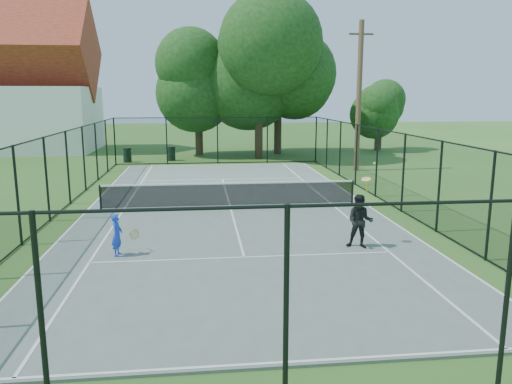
{
  "coord_description": "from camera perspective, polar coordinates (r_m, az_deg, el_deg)",
  "views": [
    {
      "loc": [
        -1.13,
        -19.36,
        4.43
      ],
      "look_at": [
        0.71,
        -3.0,
        1.2
      ],
      "focal_mm": 35.0,
      "sensor_mm": 36.0,
      "label": 1
    }
  ],
  "objects": [
    {
      "name": "ground",
      "position": [
        19.89,
        -2.99,
        -1.78
      ],
      "size": [
        120.0,
        120.0,
        0.0
      ],
      "primitive_type": "plane",
      "color": "#346121"
    },
    {
      "name": "tennis_court",
      "position": [
        19.88,
        -2.99,
        -1.7
      ],
      "size": [
        11.0,
        24.0,
        0.06
      ],
      "primitive_type": "cube",
      "color": "slate",
      "rests_on": "ground"
    },
    {
      "name": "tennis_net",
      "position": [
        19.77,
        -3.01,
        -0.15
      ],
      "size": [
        10.08,
        0.08,
        0.95
      ],
      "color": "black",
      "rests_on": "tennis_court"
    },
    {
      "name": "fence",
      "position": [
        19.61,
        -3.03,
        2.49
      ],
      "size": [
        13.1,
        26.1,
        3.0
      ],
      "color": "black",
      "rests_on": "ground"
    },
    {
      "name": "tree_near_left",
      "position": [
        37.15,
        -6.65,
        11.89
      ],
      "size": [
        6.22,
        6.22,
        8.12
      ],
      "color": "#332114",
      "rests_on": "ground"
    },
    {
      "name": "tree_near_mid",
      "position": [
        35.07,
        0.32,
        13.48
      ],
      "size": [
        7.3,
        7.3,
        9.55
      ],
      "color": "#332114",
      "rests_on": "ground"
    },
    {
      "name": "tree_near_right",
      "position": [
        37.8,
        2.55,
        12.84
      ],
      "size": [
        6.37,
        6.37,
        8.79
      ],
      "color": "#332114",
      "rests_on": "ground"
    },
    {
      "name": "tree_far_right",
      "position": [
        41.29,
        13.92,
        9.04
      ],
      "size": [
        3.89,
        3.89,
        5.14
      ],
      "color": "#332114",
      "rests_on": "ground"
    },
    {
      "name": "trash_bin_left",
      "position": [
        34.17,
        -14.5,
        4.12
      ],
      "size": [
        0.58,
        0.58,
        0.96
      ],
      "color": "black",
      "rests_on": "ground"
    },
    {
      "name": "trash_bin_right",
      "position": [
        34.41,
        -9.66,
        4.35
      ],
      "size": [
        0.58,
        0.58,
        0.94
      ],
      "color": "black",
      "rests_on": "ground"
    },
    {
      "name": "utility_pole",
      "position": [
        29.8,
        11.68,
        10.68
      ],
      "size": [
        1.4,
        0.3,
        8.53
      ],
      "color": "#4C3823",
      "rests_on": "ground"
    },
    {
      "name": "player_blue",
      "position": [
        14.22,
        -15.57,
        -4.74
      ],
      "size": [
        0.75,
        0.47,
        1.18
      ],
      "color": "blue",
      "rests_on": "tennis_court"
    },
    {
      "name": "player_black",
      "position": [
        14.65,
        11.8,
        -3.29
      ],
      "size": [
        1.04,
        0.96,
        2.43
      ],
      "color": "black",
      "rests_on": "tennis_court"
    }
  ]
}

